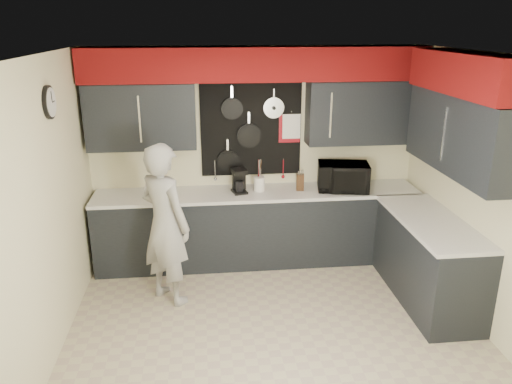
{
  "coord_description": "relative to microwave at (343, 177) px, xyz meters",
  "views": [
    {
      "loc": [
        -0.64,
        -4.2,
        2.86
      ],
      "look_at": [
        -0.13,
        0.5,
        1.24
      ],
      "focal_mm": 35.0,
      "sensor_mm": 36.0,
      "label": 1
    }
  ],
  "objects": [
    {
      "name": "ground",
      "position": [
        -1.03,
        -1.39,
        -1.09
      ],
      "size": [
        4.0,
        4.0,
        0.0
      ],
      "primitive_type": "plane",
      "color": "tan",
      "rests_on": "ground"
    },
    {
      "name": "back_wall_assembly",
      "position": [
        -1.02,
        0.21,
        0.92
      ],
      "size": [
        4.0,
        0.36,
        2.6
      ],
      "color": "beige",
      "rests_on": "ground"
    },
    {
      "name": "right_wall_assembly",
      "position": [
        0.83,
        -1.13,
        0.86
      ],
      "size": [
        0.36,
        3.5,
        2.6
      ],
      "color": "beige",
      "rests_on": "ground"
    },
    {
      "name": "left_wall_assembly",
      "position": [
        -3.02,
        -1.37,
        0.25
      ],
      "size": [
        0.05,
        3.5,
        2.6
      ],
      "color": "beige",
      "rests_on": "ground"
    },
    {
      "name": "base_cabinets",
      "position": [
        -0.54,
        -0.26,
        -0.63
      ],
      "size": [
        3.95,
        2.2,
        0.92
      ],
      "color": "black",
      "rests_on": "ground"
    },
    {
      "name": "microwave",
      "position": [
        0.0,
        0.0,
        0.0
      ],
      "size": [
        0.66,
        0.51,
        0.33
      ],
      "primitive_type": "imported",
      "rotation": [
        0.0,
        0.0,
        -0.18
      ],
      "color": "black",
      "rests_on": "base_cabinets"
    },
    {
      "name": "knife_block",
      "position": [
        -0.51,
        0.05,
        -0.07
      ],
      "size": [
        0.1,
        0.1,
        0.2
      ],
      "primitive_type": "cube",
      "rotation": [
        0.0,
        0.0,
        -0.15
      ],
      "color": "#361C11",
      "rests_on": "base_cabinets"
    },
    {
      "name": "utensil_crock",
      "position": [
        -1.01,
        0.08,
        -0.08
      ],
      "size": [
        0.13,
        0.13,
        0.17
      ],
      "primitive_type": "cylinder",
      "color": "white",
      "rests_on": "base_cabinets"
    },
    {
      "name": "coffee_maker",
      "position": [
        -1.25,
        0.05,
        -0.01
      ],
      "size": [
        0.2,
        0.23,
        0.29
      ],
      "rotation": [
        0.0,
        0.0,
        0.23
      ],
      "color": "black",
      "rests_on": "base_cabinets"
    },
    {
      "name": "person",
      "position": [
        -2.08,
        -0.75,
        -0.22
      ],
      "size": [
        0.74,
        0.74,
        1.73
      ],
      "primitive_type": "imported",
      "rotation": [
        0.0,
        0.0,
        2.37
      ],
      "color": "#A3A3A1",
      "rests_on": "ground"
    }
  ]
}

